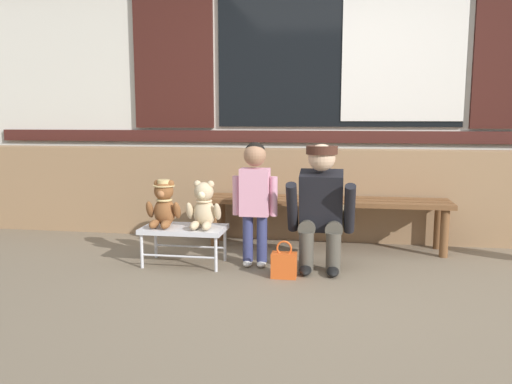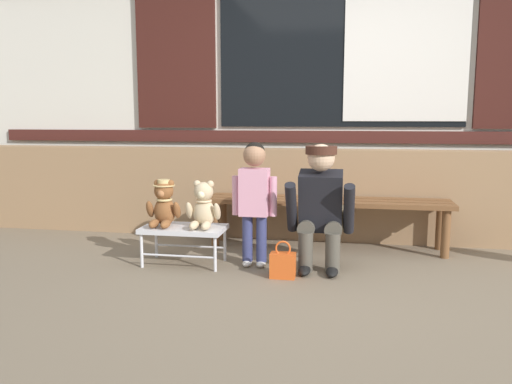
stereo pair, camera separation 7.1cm
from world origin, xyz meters
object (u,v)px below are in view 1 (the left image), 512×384
Objects in this scene: wooden_bench_long at (326,206)px; teddy_bear_plain at (204,207)px; handbag_on_ground at (284,264)px; teddy_bear_with_hat at (164,204)px; small_display_bench at (184,231)px; adult_crouching at (322,206)px; child_standing at (255,190)px.

teddy_bear_plain is (-0.91, -0.69, 0.09)m from wooden_bench_long.
teddy_bear_with_hat is at bearing 168.03° from handbag_on_ground.
adult_crouching reaches higher than small_display_bench.
teddy_bear_with_hat is 0.72m from child_standing.
small_display_bench is 1.76× the size of teddy_bear_with_hat.
teddy_bear_plain is at bearing -176.16° from adult_crouching.
child_standing is 0.52m from adult_crouching.
child_standing reaches higher than teddy_bear_with_hat.
small_display_bench is 2.35× the size of handbag_on_ground.
small_display_bench is 0.64m from child_standing.
handbag_on_ground is (0.65, -0.20, -0.37)m from teddy_bear_plain.
child_standing is at bearing 6.30° from teddy_bear_plain.
teddy_bear_with_hat is at bearing 179.87° from teddy_bear_plain.
teddy_bear_plain is 0.77m from handbag_on_ground.
adult_crouching reaches higher than handbag_on_ground.
adult_crouching is at bearing 3.84° from teddy_bear_plain.
adult_crouching is at bearing 45.96° from handbag_on_ground.
wooden_bench_long is 1.42m from teddy_bear_with_hat.
teddy_bear_plain is (0.16, 0.00, 0.20)m from small_display_bench.
teddy_bear_with_hat is at bearing -176.58° from child_standing.
teddy_bear_with_hat reaches higher than handbag_on_ground.
child_standing is (-0.52, -0.65, 0.22)m from wooden_bench_long.
adult_crouching is 0.53m from handbag_on_ground.
teddy_bear_plain is at bearing -142.78° from wooden_bench_long.
handbag_on_ground is at bearing -17.54° from teddy_bear_plain.
child_standing reaches higher than adult_crouching.
child_standing reaches higher than wooden_bench_long.
adult_crouching is at bearing -91.02° from wooden_bench_long.
wooden_bench_long is 0.98m from handbag_on_ground.
small_display_bench is 1.76× the size of teddy_bear_plain.
small_display_bench reaches higher than handbag_on_ground.
handbag_on_ground is at bearing -106.58° from wooden_bench_long.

